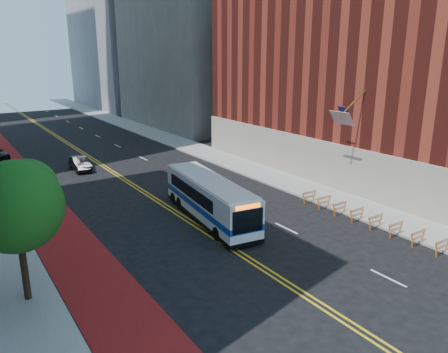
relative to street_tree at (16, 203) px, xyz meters
name	(u,v)px	position (x,y,z in m)	size (l,w,h in m)	color
ground	(293,288)	(11.24, -6.04, -4.91)	(160.00, 160.00, 0.00)	black
sidewalk_right	(199,150)	(23.24, 23.96, -4.84)	(4.00, 140.00, 0.15)	gray
bus_lane_paint	(17,176)	(3.14, 23.96, -4.91)	(3.60, 140.00, 0.01)	maroon
center_line_inner	(99,164)	(11.06, 23.96, -4.91)	(0.14, 140.00, 0.01)	gold
center_line_outer	(102,164)	(11.42, 23.96, -4.91)	(0.14, 140.00, 0.01)	gold
lane_dashes	(118,146)	(16.04, 31.96, -4.90)	(0.14, 98.20, 0.01)	silver
brick_building	(389,57)	(33.18, 5.96, 6.05)	(18.73, 36.00, 22.00)	maroon
construction_barriers	(366,216)	(20.84, -2.62, -4.24)	(1.42, 10.91, 1.00)	orange
street_tree	(16,203)	(0.00, 0.00, 0.00)	(4.20, 4.20, 6.70)	black
transit_bus	(209,198)	(12.63, 4.27, -3.36)	(3.65, 11.01, 2.97)	silver
car_a	(27,185)	(3.01, 17.75, -4.25)	(1.55, 3.85, 1.31)	black
car_b	(80,164)	(8.81, 22.67, -4.23)	(1.45, 4.16, 1.37)	black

